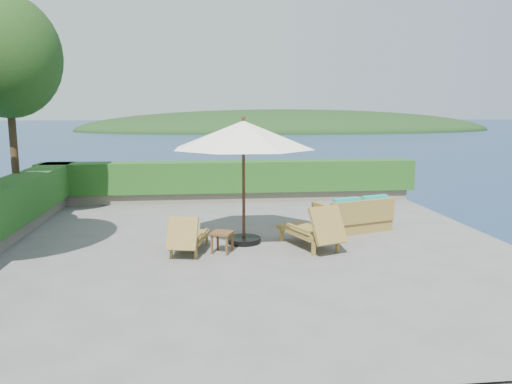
{
  "coord_description": "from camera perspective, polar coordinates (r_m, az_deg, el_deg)",
  "views": [
    {
      "loc": [
        -1.0,
        -10.87,
        3.03
      ],
      "look_at": [
        0.3,
        0.8,
        1.1
      ],
      "focal_mm": 35.0,
      "sensor_mm": 36.0,
      "label": 1
    }
  ],
  "objects": [
    {
      "name": "hedge_far",
      "position": [
        16.65,
        -2.86,
        1.8
      ],
      "size": [
        12.4,
        0.9,
        1.0
      ],
      "primitive_type": "cube",
      "color": "#174212",
      "rests_on": "planter_wall_far"
    },
    {
      "name": "ground",
      "position": [
        11.33,
        -1.07,
        -6.17
      ],
      "size": [
        12.0,
        12.0,
        0.0
      ],
      "primitive_type": "plane",
      "color": "slate",
      "rests_on": "ground"
    },
    {
      "name": "foundation",
      "position": [
        11.84,
        -1.04,
        -13.42
      ],
      "size": [
        12.0,
        12.0,
        3.0
      ],
      "primitive_type": "cube",
      "color": "#5A5448",
      "rests_on": "ocean"
    },
    {
      "name": "offshore_island",
      "position": [
        153.22,
        3.45,
        7.07
      ],
      "size": [
        126.0,
        57.6,
        12.6
      ],
      "primitive_type": "ellipsoid",
      "color": "black",
      "rests_on": "ocean"
    },
    {
      "name": "side_table",
      "position": [
        10.74,
        -3.9,
        -4.99
      ],
      "size": [
        0.57,
        0.57,
        0.46
      ],
      "rotation": [
        0.0,
        0.0,
        -0.41
      ],
      "color": "brown",
      "rests_on": "ground"
    },
    {
      "name": "patio_umbrella",
      "position": [
        11.22,
        -1.45,
        6.43
      ],
      "size": [
        4.22,
        4.22,
        2.91
      ],
      "rotation": [
        0.0,
        0.0,
        0.37
      ],
      "color": "black",
      "rests_on": "ground"
    },
    {
      "name": "lounge_left",
      "position": [
        10.81,
        -7.77,
        -5.05
      ],
      "size": [
        0.92,
        1.6,
        0.87
      ],
      "rotation": [
        0.0,
        0.0,
        -0.22
      ],
      "color": "olive",
      "rests_on": "ground"
    },
    {
      "name": "lounge_right",
      "position": [
        11.1,
        6.51,
        -4.26
      ],
      "size": [
        1.32,
        1.93,
        1.03
      ],
      "rotation": [
        0.0,
        0.0,
        0.37
      ],
      "color": "olive",
      "rests_on": "ground"
    },
    {
      "name": "tree_far",
      "position": [
        15.0,
        -26.6,
        13.63
      ],
      "size": [
        2.8,
        2.8,
        6.03
      ],
      "color": "#402B18",
      "rests_on": "ground"
    },
    {
      "name": "wicker_loveseat",
      "position": [
        12.9,
        11.13,
        -2.81
      ],
      "size": [
        2.07,
        1.5,
        0.92
      ],
      "rotation": [
        0.0,
        0.0,
        0.33
      ],
      "color": "olive",
      "rests_on": "ground"
    },
    {
      "name": "planter_wall_far",
      "position": [
        16.75,
        -2.84,
        -0.47
      ],
      "size": [
        12.0,
        0.6,
        0.36
      ],
      "primitive_type": "cube",
      "color": "gray",
      "rests_on": "ground"
    },
    {
      "name": "ocean",
      "position": [
        12.48,
        -1.02,
        -19.58
      ],
      "size": [
        600.0,
        600.0,
        0.0
      ],
      "primitive_type": "plane",
      "color": "#18304A",
      "rests_on": "ground"
    }
  ]
}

